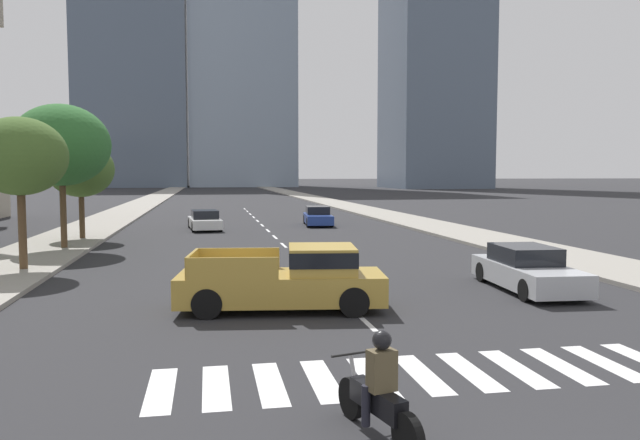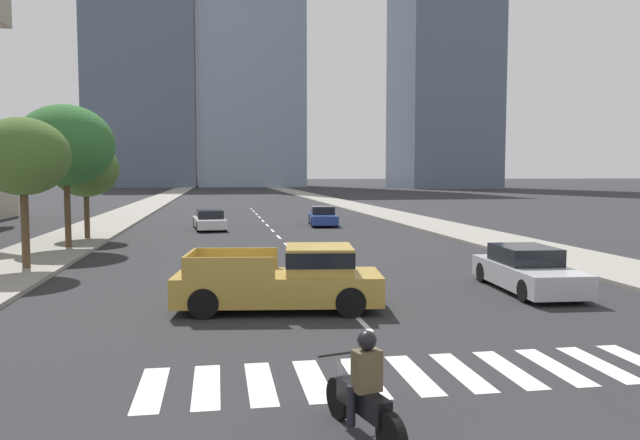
{
  "view_description": "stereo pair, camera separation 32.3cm",
  "coord_description": "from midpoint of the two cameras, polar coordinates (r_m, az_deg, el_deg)",
  "views": [
    {
      "loc": [
        -3.7,
        -4.38,
        3.55
      ],
      "look_at": [
        0.0,
        15.8,
        2.0
      ],
      "focal_mm": 34.59,
      "sensor_mm": 36.0,
      "label": 1
    },
    {
      "loc": [
        -3.39,
        -4.44,
        3.55
      ],
      "look_at": [
        0.0,
        15.8,
        2.0
      ],
      "focal_mm": 34.59,
      "sensor_mm": 36.0,
      "label": 2
    }
  ],
  "objects": [
    {
      "name": "lane_divider_center",
      "position": [
        38.53,
        -5.08,
        -0.98
      ],
      "size": [
        0.14,
        50.0,
        0.01
      ],
      "color": "silver",
      "rests_on": "ground"
    },
    {
      "name": "sidewalk_east",
      "position": [
        37.52,
        12.47,
        -1.1
      ],
      "size": [
        4.0,
        260.0,
        0.15
      ],
      "primitive_type": "cube",
      "color": "gray",
      "rests_on": "ground"
    },
    {
      "name": "motorcycle_lead",
      "position": [
        8.59,
        4.3,
        -15.9
      ],
      "size": [
        0.85,
        2.03,
        1.49
      ],
      "rotation": [
        0.0,
        0.0,
        1.83
      ],
      "color": "black",
      "rests_on": "ground"
    },
    {
      "name": "street_tree_nearest",
      "position": [
        24.38,
        -26.37,
        5.27
      ],
      "size": [
        3.27,
        3.27,
        5.4
      ],
      "color": "#4C3823",
      "rests_on": "sidewalk_west"
    },
    {
      "name": "pickup_truck",
      "position": [
        16.1,
        -3.25,
        -5.48
      ],
      "size": [
        5.51,
        2.65,
        1.67
      ],
      "rotation": [
        0.0,
        0.0,
        -0.13
      ],
      "color": "#B28E38",
      "rests_on": "ground"
    },
    {
      "name": "street_tree_third",
      "position": [
        34.73,
        -21.52,
        4.37
      ],
      "size": [
        3.42,
        3.42,
        5.08
      ],
      "color": "#4C3823",
      "rests_on": "sidewalk_west"
    },
    {
      "name": "office_tower_left_skyline",
      "position": [
        173.93,
        -17.04,
        15.67
      ],
      "size": [
        27.53,
        21.77,
        89.58
      ],
      "color": "slate",
      "rests_on": "ground"
    },
    {
      "name": "sedan_silver_1",
      "position": [
        19.8,
        18.16,
        -4.42
      ],
      "size": [
        2.07,
        4.82,
        1.34
      ],
      "rotation": [
        0.0,
        0.0,
        -1.63
      ],
      "color": "#B7BABF",
      "rests_on": "ground"
    },
    {
      "name": "street_tree_second",
      "position": [
        30.63,
        -23.1,
        6.38
      ],
      "size": [
        4.36,
        4.36,
        6.55
      ],
      "color": "#4C3823",
      "rests_on": "sidewalk_west"
    },
    {
      "name": "sedan_blue_0",
      "position": [
        42.25,
        -0.42,
        0.31
      ],
      "size": [
        2.13,
        4.65,
        1.31
      ],
      "rotation": [
        0.0,
        0.0,
        -1.66
      ],
      "color": "navy",
      "rests_on": "ground"
    },
    {
      "name": "sedan_white_2",
      "position": [
        39.63,
        -10.86,
        -0.06
      ],
      "size": [
        2.22,
        4.83,
        1.25
      ],
      "rotation": [
        0.0,
        0.0,
        1.67
      ],
      "color": "silver",
      "rests_on": "ground"
    },
    {
      "name": "crosswalk_near",
      "position": [
        11.37,
        8.57,
        -13.9
      ],
      "size": [
        9.45,
        2.22,
        0.01
      ],
      "color": "silver",
      "rests_on": "ground"
    },
    {
      "name": "sidewalk_west",
      "position": [
        35.38,
        -22.53,
        -1.65
      ],
      "size": [
        4.0,
        260.0,
        0.15
      ],
      "primitive_type": "cube",
      "color": "gray",
      "rests_on": "ground"
    }
  ]
}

